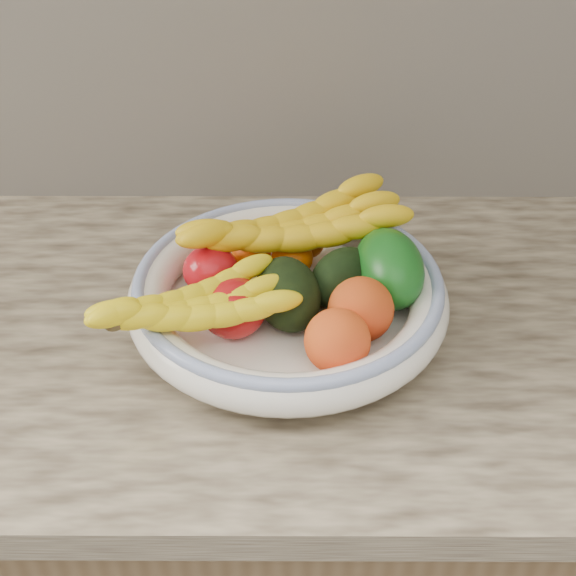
# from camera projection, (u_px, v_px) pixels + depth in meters

# --- Properties ---
(kitchen_counter) EXTENTS (2.44, 0.66, 1.40)m
(kitchen_counter) POSITION_uv_depth(u_px,v_px,m) (288.00, 524.00, 1.29)
(kitchen_counter) COLOR brown
(kitchen_counter) RESTS_ON ground
(fruit_bowl) EXTENTS (0.39, 0.39, 0.08)m
(fruit_bowl) POSITION_uv_depth(u_px,v_px,m) (288.00, 295.00, 0.98)
(fruit_bowl) COLOR white
(fruit_bowl) RESTS_ON kitchen_counter
(clementine_back_left) EXTENTS (0.06, 0.06, 0.05)m
(clementine_back_left) POSITION_uv_depth(u_px,v_px,m) (251.00, 254.00, 1.04)
(clementine_back_left) COLOR #FE5D05
(clementine_back_left) RESTS_ON fruit_bowl
(clementine_back_right) EXTENTS (0.06, 0.06, 0.04)m
(clementine_back_right) POSITION_uv_depth(u_px,v_px,m) (307.00, 242.00, 1.06)
(clementine_back_right) COLOR #DD5304
(clementine_back_right) RESTS_ON fruit_bowl
(clementine_back_mid) EXTENTS (0.07, 0.07, 0.05)m
(clementine_back_mid) POSITION_uv_depth(u_px,v_px,m) (292.00, 258.00, 1.03)
(clementine_back_mid) COLOR #FF6B05
(clementine_back_mid) RESTS_ON fruit_bowl
(tomato_left) EXTENTS (0.08, 0.08, 0.06)m
(tomato_left) POSITION_uv_depth(u_px,v_px,m) (211.00, 270.00, 0.99)
(tomato_left) COLOR red
(tomato_left) RESTS_ON fruit_bowl
(tomato_near_left) EXTENTS (0.08, 0.08, 0.07)m
(tomato_near_left) POSITION_uv_depth(u_px,v_px,m) (233.00, 307.00, 0.93)
(tomato_near_left) COLOR #B20F11
(tomato_near_left) RESTS_ON fruit_bowl
(avocado_center) EXTENTS (0.10, 0.13, 0.08)m
(avocado_center) POSITION_uv_depth(u_px,v_px,m) (288.00, 294.00, 0.95)
(avocado_center) COLOR black
(avocado_center) RESTS_ON fruit_bowl
(avocado_right) EXTENTS (0.11, 0.12, 0.07)m
(avocado_right) POSITION_uv_depth(u_px,v_px,m) (342.00, 277.00, 0.98)
(avocado_right) COLOR black
(avocado_right) RESTS_ON fruit_bowl
(green_mango) EXTENTS (0.13, 0.14, 0.11)m
(green_mango) POSITION_uv_depth(u_px,v_px,m) (389.00, 269.00, 0.97)
(green_mango) COLOR #0E4E12
(green_mango) RESTS_ON fruit_bowl
(peach_front) EXTENTS (0.09, 0.09, 0.07)m
(peach_front) POSITION_uv_depth(u_px,v_px,m) (337.00, 341.00, 0.88)
(peach_front) COLOR orange
(peach_front) RESTS_ON fruit_bowl
(peach_right) EXTENTS (0.09, 0.09, 0.08)m
(peach_right) POSITION_uv_depth(u_px,v_px,m) (361.00, 310.00, 0.92)
(peach_right) COLOR orange
(peach_right) RESTS_ON fruit_bowl
(banana_bunch_back) EXTENTS (0.33, 0.21, 0.09)m
(banana_bunch_back) POSITION_uv_depth(u_px,v_px,m) (292.00, 234.00, 1.01)
(banana_bunch_back) COLOR yellow
(banana_bunch_back) RESTS_ON fruit_bowl
(banana_bunch_front) EXTENTS (0.27, 0.20, 0.07)m
(banana_bunch_front) POSITION_uv_depth(u_px,v_px,m) (193.00, 311.00, 0.90)
(banana_bunch_front) COLOR yellow
(banana_bunch_front) RESTS_ON fruit_bowl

